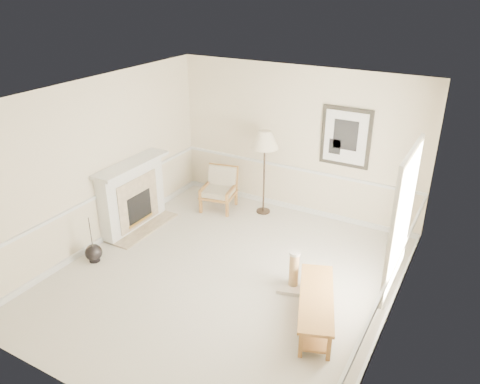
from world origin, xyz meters
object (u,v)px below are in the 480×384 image
Objects in this scene: floor_vase at (94,253)px; armchair at (220,186)px; bench at (316,305)px; floor_lamp at (265,142)px; scratching_post at (293,276)px.

armchair reaches higher than floor_vase.
bench is (3.78, 0.38, 0.14)m from floor_vase.
armchair is 0.50× the size of floor_lamp.
armchair reaches higher than bench.
floor_vase is at bearing -119.17° from floor_lamp.
armchair is 3.83m from bench.
armchair is (0.79, 2.77, 0.30)m from floor_vase.
floor_lamp is at bearing 127.01° from scratching_post.
bench is (2.99, -2.39, -0.17)m from armchair.
scratching_post reaches higher than bench.
scratching_post is at bearing -52.99° from floor_lamp.
floor_vase is 0.53× the size of bench.
armchair is 3.03m from scratching_post.
floor_lamp is (0.88, 0.22, 1.03)m from armchair.
floor_vase is 2.89m from armchair.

